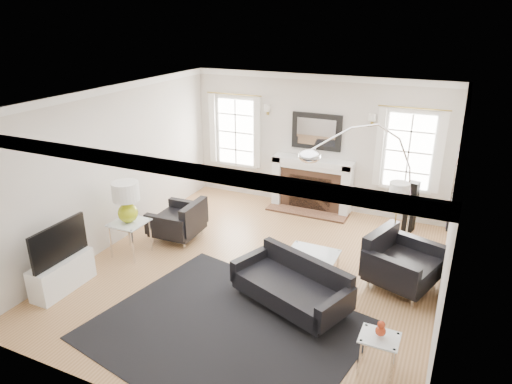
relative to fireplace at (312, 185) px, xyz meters
The scene contains 25 objects.
floor 2.84m from the fireplace, 90.00° to the right, with size 6.00×6.00×0.00m, color #9B6A41.
back_wall 0.88m from the fireplace, 90.00° to the left, with size 5.50×0.04×2.80m, color beige.
front_wall 5.85m from the fireplace, 90.00° to the right, with size 5.50×0.04×2.80m, color beige.
left_wall 4.01m from the fireplace, 134.58° to the right, with size 0.04×6.00×2.80m, color beige.
right_wall 4.01m from the fireplace, 45.42° to the right, with size 0.04×6.00×2.80m, color beige.
ceiling 3.59m from the fireplace, 90.00° to the right, with size 5.50×6.00×0.02m, color white.
crown_molding 3.55m from the fireplace, 90.00° to the right, with size 5.50×6.00×0.12m, color white.
fireplace is the anchor object (origin of this frame).
mantel_mirror 1.12m from the fireplace, 90.00° to the left, with size 1.05×0.07×0.75m.
window_left 2.07m from the fireplace, behind, with size 1.24×0.15×1.62m.
window_right 2.07m from the fireplace, ahead, with size 1.24×0.15×1.62m.
gallery_wall 3.26m from the fireplace, 28.83° to the right, with size 0.04×1.73×1.29m.
tv_unit 5.12m from the fireplace, 118.55° to the right, with size 0.35×1.00×1.09m.
area_rug 4.38m from the fireplace, 86.69° to the right, with size 3.29×2.74×0.01m, color black.
sofa 3.53m from the fireplace, 76.08° to the right, with size 1.86×1.33×0.56m.
armchair_left 2.93m from the fireplace, 126.83° to the right, with size 0.86×0.95×0.62m.
armchair_right 3.13m from the fireplace, 46.95° to the right, with size 1.19×1.26×0.69m.
coffee_table 2.72m from the fireplace, 72.06° to the right, with size 0.79×0.79×0.35m.
side_table_left 3.88m from the fireplace, 124.51° to the right, with size 0.56×0.56×0.62m.
nesting_table 4.79m from the fireplace, 62.69° to the right, with size 0.44×0.37×0.49m.
gourd_lamp 3.91m from the fireplace, 124.51° to the right, with size 0.45×0.45×0.72m.
orange_vase 4.79m from the fireplace, 62.69° to the right, with size 0.12×0.12×0.19m.
arc_floor_lamp 2.39m from the fireplace, 52.10° to the right, with size 1.72×1.59×2.43m.
stick_floor_lamp 2.81m from the fireplace, 43.34° to the right, with size 0.31×0.31×1.51m.
speaker_tower 2.05m from the fireplace, ahead, with size 0.20×0.20×0.99m, color black.
Camera 1 is at (2.67, -5.89, 3.91)m, focal length 32.00 mm.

